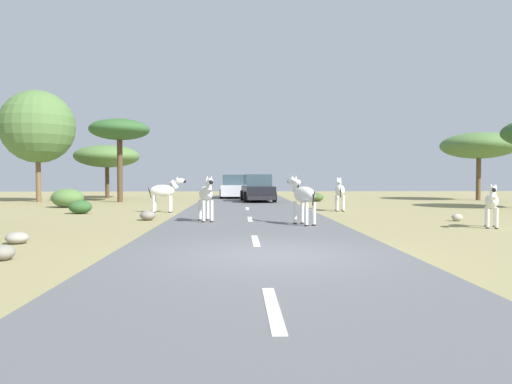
{
  "coord_description": "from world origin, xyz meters",
  "views": [
    {
      "loc": [
        -0.68,
        -9.56,
        1.59
      ],
      "look_at": [
        0.02,
        10.32,
        0.98
      ],
      "focal_mm": 33.46,
      "sensor_mm": 36.0,
      "label": 1
    }
  ],
  "objects_px": {
    "zebra_1": "(164,191)",
    "bush_2": "(317,197)",
    "rock_3": "(3,253)",
    "tree_6": "(38,127)",
    "bush_0": "(68,198)",
    "zebra_4": "(303,195)",
    "car_1": "(258,189)",
    "bush_1": "(80,207)",
    "tree_2": "(120,130)",
    "zebra_3": "(340,191)",
    "zebra_0": "(206,194)",
    "tree_1": "(479,146)",
    "rock_2": "(148,215)",
    "zebra_2": "(492,201)",
    "car_0": "(235,187)",
    "rock_0": "(457,217)",
    "rock_4": "(17,238)",
    "tree_3": "(107,156)"
  },
  "relations": [
    {
      "from": "zebra_4",
      "to": "tree_1",
      "type": "bearing_deg",
      "value": 26.56
    },
    {
      "from": "zebra_1",
      "to": "zebra_4",
      "type": "distance_m",
      "value": 8.31
    },
    {
      "from": "car_1",
      "to": "tree_2",
      "type": "relative_size",
      "value": 0.83
    },
    {
      "from": "car_0",
      "to": "rock_0",
      "type": "xyz_separation_m",
      "value": [
        8.28,
        -18.84,
        -0.71
      ]
    },
    {
      "from": "tree_3",
      "to": "bush_1",
      "type": "bearing_deg",
      "value": -78.71
    },
    {
      "from": "rock_3",
      "to": "rock_2",
      "type": "bearing_deg",
      "value": 82.37
    },
    {
      "from": "bush_1",
      "to": "tree_2",
      "type": "bearing_deg",
      "value": 94.22
    },
    {
      "from": "bush_2",
      "to": "rock_3",
      "type": "xyz_separation_m",
      "value": [
        -9.67,
        -22.07,
        -0.13
      ]
    },
    {
      "from": "rock_4",
      "to": "tree_2",
      "type": "bearing_deg",
      "value": 96.95
    },
    {
      "from": "zebra_4",
      "to": "car_0",
      "type": "distance_m",
      "value": 20.62
    },
    {
      "from": "zebra_4",
      "to": "tree_2",
      "type": "relative_size",
      "value": 0.3
    },
    {
      "from": "rock_0",
      "to": "rock_4",
      "type": "height_order",
      "value": "rock_4"
    },
    {
      "from": "car_0",
      "to": "rock_2",
      "type": "relative_size",
      "value": 7.6
    },
    {
      "from": "tree_6",
      "to": "bush_0",
      "type": "xyz_separation_m",
      "value": [
        3.91,
        -5.79,
        -4.37
      ]
    },
    {
      "from": "tree_2",
      "to": "bush_2",
      "type": "distance_m",
      "value": 13.56
    },
    {
      "from": "tree_1",
      "to": "rock_0",
      "type": "height_order",
      "value": "tree_1"
    },
    {
      "from": "rock_3",
      "to": "zebra_3",
      "type": "bearing_deg",
      "value": 54.77
    },
    {
      "from": "bush_2",
      "to": "rock_3",
      "type": "distance_m",
      "value": 24.1
    },
    {
      "from": "zebra_4",
      "to": "tree_2",
      "type": "xyz_separation_m",
      "value": [
        -9.78,
        15.66,
        3.61
      ]
    },
    {
      "from": "zebra_2",
      "to": "rock_2",
      "type": "xyz_separation_m",
      "value": [
        -11.34,
        3.1,
        -0.66
      ]
    },
    {
      "from": "zebra_0",
      "to": "rock_2",
      "type": "relative_size",
      "value": 2.87
    },
    {
      "from": "car_1",
      "to": "bush_2",
      "type": "height_order",
      "value": "car_1"
    },
    {
      "from": "zebra_4",
      "to": "rock_4",
      "type": "xyz_separation_m",
      "value": [
        -7.41,
        -3.84,
        -0.87
      ]
    },
    {
      "from": "car_1",
      "to": "bush_0",
      "type": "xyz_separation_m",
      "value": [
        -10.31,
        -5.13,
        -0.35
      ]
    },
    {
      "from": "tree_3",
      "to": "bush_0",
      "type": "xyz_separation_m",
      "value": [
        1.01,
        -11.33,
        -2.71
      ]
    },
    {
      "from": "car_0",
      "to": "tree_3",
      "type": "height_order",
      "value": "tree_3"
    },
    {
      "from": "bush_1",
      "to": "rock_3",
      "type": "xyz_separation_m",
      "value": [
        2.44,
        -11.86,
        -0.15
      ]
    },
    {
      "from": "car_0",
      "to": "rock_2",
      "type": "xyz_separation_m",
      "value": [
        -3.06,
        -18.13,
        -0.67
      ]
    },
    {
      "from": "zebra_2",
      "to": "tree_1",
      "type": "xyz_separation_m",
      "value": [
        8.77,
        18.01,
        2.96
      ]
    },
    {
      "from": "bush_2",
      "to": "zebra_0",
      "type": "bearing_deg",
      "value": -113.13
    },
    {
      "from": "zebra_2",
      "to": "car_0",
      "type": "bearing_deg",
      "value": -44.53
    },
    {
      "from": "tree_6",
      "to": "bush_2",
      "type": "xyz_separation_m",
      "value": [
        18.16,
        -0.05,
        -4.59
      ]
    },
    {
      "from": "zebra_0",
      "to": "bush_1",
      "type": "xyz_separation_m",
      "value": [
        -5.82,
        4.49,
        -0.71
      ]
    },
    {
      "from": "bush_0",
      "to": "rock_3",
      "type": "height_order",
      "value": "bush_0"
    },
    {
      "from": "zebra_1",
      "to": "rock_0",
      "type": "distance_m",
      "value": 12.27
    },
    {
      "from": "zebra_3",
      "to": "rock_3",
      "type": "height_order",
      "value": "zebra_3"
    },
    {
      "from": "tree_6",
      "to": "rock_2",
      "type": "xyz_separation_m",
      "value": [
        9.63,
        -13.61,
        -4.69
      ]
    },
    {
      "from": "rock_3",
      "to": "bush_1",
      "type": "bearing_deg",
      "value": 101.6
    },
    {
      "from": "tree_6",
      "to": "bush_1",
      "type": "height_order",
      "value": "tree_6"
    },
    {
      "from": "zebra_4",
      "to": "car_1",
      "type": "relative_size",
      "value": 0.36
    },
    {
      "from": "zebra_0",
      "to": "tree_1",
      "type": "height_order",
      "value": "tree_1"
    },
    {
      "from": "tree_2",
      "to": "rock_4",
      "type": "height_order",
      "value": "tree_2"
    },
    {
      "from": "zebra_3",
      "to": "rock_3",
      "type": "xyz_separation_m",
      "value": [
        -9.31,
        -13.18,
        -0.82
      ]
    },
    {
      "from": "zebra_4",
      "to": "car_1",
      "type": "bearing_deg",
      "value": 70.15
    },
    {
      "from": "zebra_2",
      "to": "zebra_4",
      "type": "height_order",
      "value": "zebra_4"
    },
    {
      "from": "zebra_2",
      "to": "bush_1",
      "type": "xyz_separation_m",
      "value": [
        -14.91,
        6.45,
        -0.54
      ]
    },
    {
      "from": "zebra_3",
      "to": "car_1",
      "type": "distance_m",
      "value": 9.02
    },
    {
      "from": "zebra_1",
      "to": "bush_2",
      "type": "distance_m",
      "value": 12.89
    },
    {
      "from": "zebra_1",
      "to": "tree_1",
      "type": "relative_size",
      "value": 0.33
    },
    {
      "from": "zebra_3",
      "to": "tree_6",
      "type": "distance_m",
      "value": 20.3
    }
  ]
}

